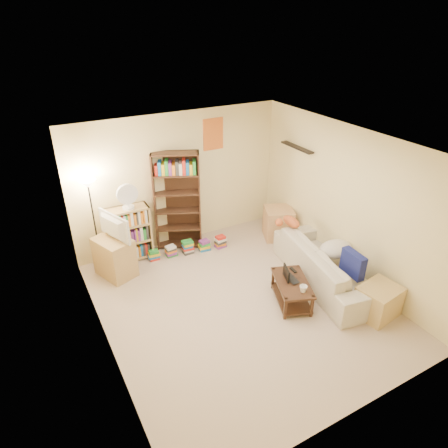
{
  "coord_description": "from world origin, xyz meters",
  "views": [
    {
      "loc": [
        -2.57,
        -4.14,
        4.02
      ],
      "look_at": [
        0.09,
        0.69,
        1.05
      ],
      "focal_mm": 32.0,
      "sensor_mm": 36.0,
      "label": 1
    }
  ],
  "objects_px": {
    "laptop": "(294,278)",
    "desk_fan": "(127,196)",
    "television": "(110,228)",
    "tv_stand": "(115,257)",
    "side_table": "(278,223)",
    "tall_bookshelf": "(177,199)",
    "coffee_table": "(292,289)",
    "sofa": "(327,264)",
    "mug": "(303,289)",
    "tabby_cat": "(289,222)",
    "short_bookshelf": "(128,234)",
    "floor_lamp": "(90,199)",
    "end_cabinet": "(378,301)"
  },
  "relations": [
    {
      "from": "floor_lamp",
      "to": "television",
      "type": "bearing_deg",
      "value": -63.7
    },
    {
      "from": "tabby_cat",
      "to": "television",
      "type": "xyz_separation_m",
      "value": [
        -2.87,
        0.98,
        0.17
      ]
    },
    {
      "from": "tall_bookshelf",
      "to": "end_cabinet",
      "type": "xyz_separation_m",
      "value": [
        1.78,
        -3.24,
        -0.74
      ]
    },
    {
      "from": "tv_stand",
      "to": "side_table",
      "type": "height_order",
      "value": "tv_stand"
    },
    {
      "from": "coffee_table",
      "to": "side_table",
      "type": "relative_size",
      "value": 1.58
    },
    {
      "from": "tv_stand",
      "to": "television",
      "type": "distance_m",
      "value": 0.56
    },
    {
      "from": "laptop",
      "to": "tall_bookshelf",
      "type": "xyz_separation_m",
      "value": [
        -0.91,
        2.33,
        0.59
      ]
    },
    {
      "from": "coffee_table",
      "to": "end_cabinet",
      "type": "height_order",
      "value": "end_cabinet"
    },
    {
      "from": "floor_lamp",
      "to": "short_bookshelf",
      "type": "bearing_deg",
      "value": 0.0
    },
    {
      "from": "tv_stand",
      "to": "side_table",
      "type": "distance_m",
      "value": 3.19
    },
    {
      "from": "sofa",
      "to": "tabby_cat",
      "type": "distance_m",
      "value": 1.0
    },
    {
      "from": "sofa",
      "to": "laptop",
      "type": "bearing_deg",
      "value": 107.04
    },
    {
      "from": "short_bookshelf",
      "to": "desk_fan",
      "type": "distance_m",
      "value": 0.75
    },
    {
      "from": "short_bookshelf",
      "to": "desk_fan",
      "type": "relative_size",
      "value": 2.21
    },
    {
      "from": "television",
      "to": "side_table",
      "type": "relative_size",
      "value": 1.23
    },
    {
      "from": "sofa",
      "to": "side_table",
      "type": "height_order",
      "value": "sofa"
    },
    {
      "from": "tabby_cat",
      "to": "side_table",
      "type": "bearing_deg",
      "value": 66.32
    },
    {
      "from": "tv_stand",
      "to": "short_bookshelf",
      "type": "distance_m",
      "value": 0.53
    },
    {
      "from": "sofa",
      "to": "mug",
      "type": "height_order",
      "value": "sofa"
    },
    {
      "from": "sofa",
      "to": "tabby_cat",
      "type": "bearing_deg",
      "value": 18.61
    },
    {
      "from": "tabby_cat",
      "to": "mug",
      "type": "height_order",
      "value": "tabby_cat"
    },
    {
      "from": "short_bookshelf",
      "to": "side_table",
      "type": "distance_m",
      "value": 2.89
    },
    {
      "from": "mug",
      "to": "desk_fan",
      "type": "bearing_deg",
      "value": 123.62
    },
    {
      "from": "laptop",
      "to": "tall_bookshelf",
      "type": "relative_size",
      "value": 0.18
    },
    {
      "from": "tv_stand",
      "to": "coffee_table",
      "type": "bearing_deg",
      "value": -63.73
    },
    {
      "from": "sofa",
      "to": "mug",
      "type": "relative_size",
      "value": 14.77
    },
    {
      "from": "tall_bookshelf",
      "to": "floor_lamp",
      "type": "bearing_deg",
      "value": -155.43
    },
    {
      "from": "tabby_cat",
      "to": "desk_fan",
      "type": "xyz_separation_m",
      "value": [
        -2.45,
        1.29,
        0.51
      ]
    },
    {
      "from": "coffee_table",
      "to": "television",
      "type": "relative_size",
      "value": 1.28
    },
    {
      "from": "tabby_cat",
      "to": "short_bookshelf",
      "type": "xyz_separation_m",
      "value": [
        -2.51,
        1.33,
        -0.23
      ]
    },
    {
      "from": "coffee_table",
      "to": "tall_bookshelf",
      "type": "bearing_deg",
      "value": 130.61
    },
    {
      "from": "desk_fan",
      "to": "side_table",
      "type": "height_order",
      "value": "desk_fan"
    },
    {
      "from": "television",
      "to": "desk_fan",
      "type": "relative_size",
      "value": 1.63
    },
    {
      "from": "tabby_cat",
      "to": "coffee_table",
      "type": "relative_size",
      "value": 0.54
    },
    {
      "from": "television",
      "to": "floor_lamp",
      "type": "bearing_deg",
      "value": 5.72
    },
    {
      "from": "side_table",
      "to": "sofa",
      "type": "bearing_deg",
      "value": -96.06
    },
    {
      "from": "television",
      "to": "desk_fan",
      "type": "bearing_deg",
      "value": -74.17
    },
    {
      "from": "sofa",
      "to": "desk_fan",
      "type": "height_order",
      "value": "desk_fan"
    },
    {
      "from": "tall_bookshelf",
      "to": "end_cabinet",
      "type": "bearing_deg",
      "value": -36.64
    },
    {
      "from": "tabby_cat",
      "to": "floor_lamp",
      "type": "bearing_deg",
      "value": 156.34
    },
    {
      "from": "laptop",
      "to": "tv_stand",
      "type": "distance_m",
      "value": 2.98
    },
    {
      "from": "laptop",
      "to": "desk_fan",
      "type": "xyz_separation_m",
      "value": [
        -1.82,
        2.28,
        0.86
      ]
    },
    {
      "from": "sofa",
      "to": "tall_bookshelf",
      "type": "bearing_deg",
      "value": 46.81
    },
    {
      "from": "mug",
      "to": "tv_stand",
      "type": "xyz_separation_m",
      "value": [
        -2.15,
        2.31,
        -0.09
      ]
    },
    {
      "from": "sofa",
      "to": "end_cabinet",
      "type": "height_order",
      "value": "sofa"
    },
    {
      "from": "coffee_table",
      "to": "laptop",
      "type": "distance_m",
      "value": 0.18
    },
    {
      "from": "desk_fan",
      "to": "tall_bookshelf",
      "type": "bearing_deg",
      "value": 2.96
    },
    {
      "from": "laptop",
      "to": "tv_stand",
      "type": "bearing_deg",
      "value": 53.81
    },
    {
      "from": "side_table",
      "to": "end_cabinet",
      "type": "relative_size",
      "value": 1.05
    },
    {
      "from": "sofa",
      "to": "laptop",
      "type": "relative_size",
      "value": 6.94
    }
  ]
}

